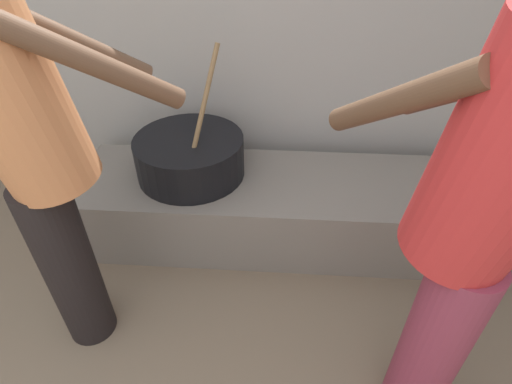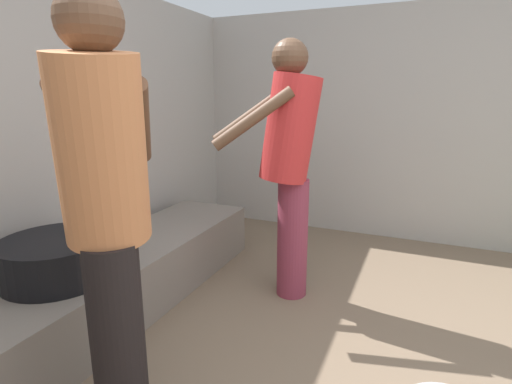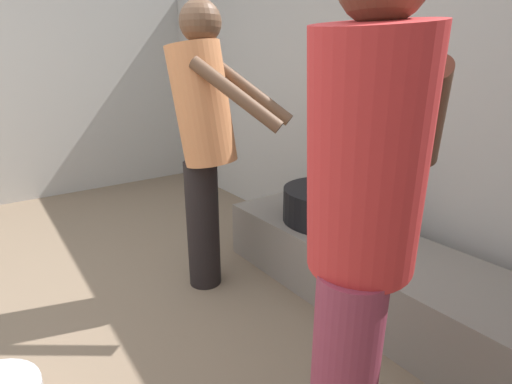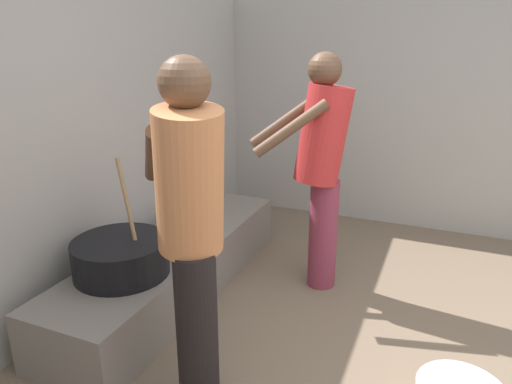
% 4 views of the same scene
% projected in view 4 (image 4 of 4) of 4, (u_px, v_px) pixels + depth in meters
% --- Properties ---
extents(block_enclosure_rear, '(5.63, 0.20, 2.06)m').
position_uv_depth(block_enclosure_rear, '(17.00, 168.00, 2.60)').
color(block_enclosure_rear, '#ADA8A0').
rests_on(block_enclosure_rear, ground_plane).
extents(block_enclosure_right, '(0.20, 5.00, 2.06)m').
position_uv_depth(block_enclosure_right, '(479.00, 120.00, 4.08)').
color(block_enclosure_right, '#ADA8A0').
rests_on(block_enclosure_right, ground_plane).
extents(hearth_ledge, '(2.19, 0.60, 0.38)m').
position_uv_depth(hearth_ledge, '(174.00, 267.00, 3.29)').
color(hearth_ledge, slate).
rests_on(hearth_ledge, ground_plane).
extents(cooking_pot_main, '(0.56, 0.56, 0.67)m').
position_uv_depth(cooking_pot_main, '(121.00, 257.00, 2.78)').
color(cooking_pot_main, black).
rests_on(cooking_pot_main, hearth_ledge).
extents(cook_in_orange_shirt, '(0.73, 0.67, 1.66)m').
position_uv_depth(cook_in_orange_shirt, '(191.00, 219.00, 2.09)').
color(cook_in_orange_shirt, black).
rests_on(cook_in_orange_shirt, ground_plane).
extents(cook_in_red_shirt, '(0.60, 0.74, 1.64)m').
position_uv_depth(cook_in_red_shirt, '(322.00, 160.00, 3.14)').
color(cook_in_red_shirt, '#8C3347').
rests_on(cook_in_red_shirt, ground_plane).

